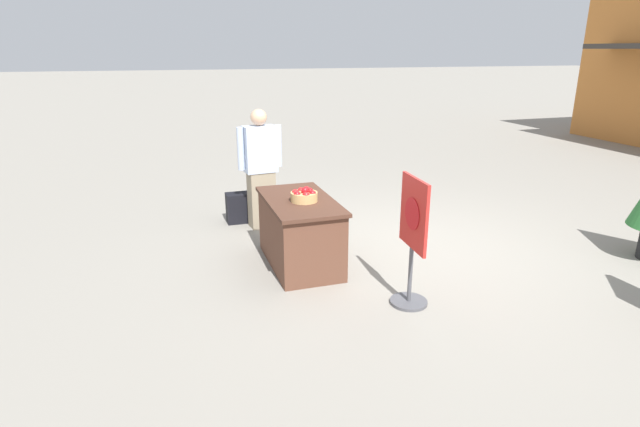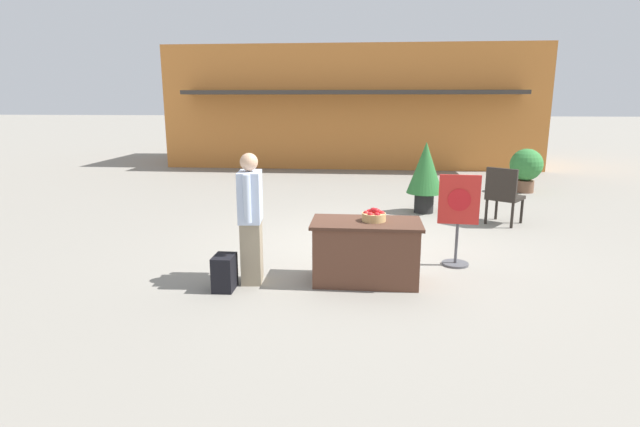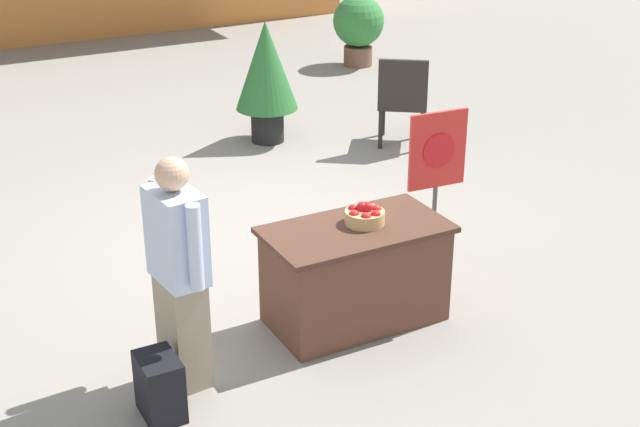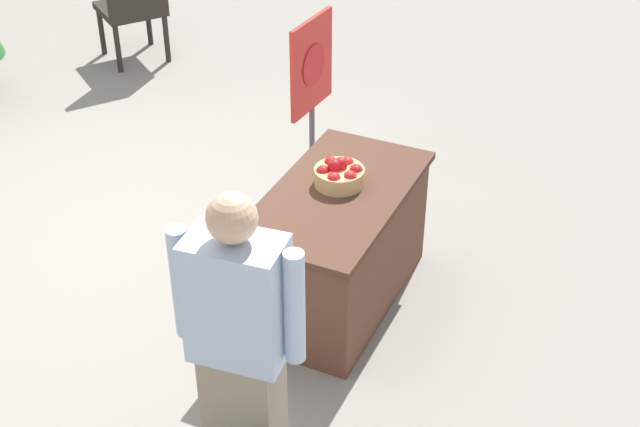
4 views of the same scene
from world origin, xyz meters
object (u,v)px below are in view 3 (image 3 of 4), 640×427
(display_table, at_px, (356,274))
(apple_basket, at_px, (365,215))
(potted_plant_near_left, at_px, (266,71))
(potted_plant_near_right, at_px, (359,25))
(backpack, at_px, (160,387))
(poster_board, at_px, (436,177))
(patio_chair, at_px, (403,97))
(person_visitor, at_px, (179,273))

(display_table, height_order, apple_basket, apple_basket)
(apple_basket, distance_m, potted_plant_near_left, 4.09)
(display_table, xyz_separation_m, potted_plant_near_right, (3.83, 6.47, 0.23))
(display_table, height_order, backpack, display_table)
(display_table, distance_m, poster_board, 1.46)
(apple_basket, relative_size, patio_chair, 0.28)
(person_visitor, xyz_separation_m, backpack, (-0.27, -0.28, -0.60))
(backpack, distance_m, potted_plant_near_left, 5.27)
(person_visitor, relative_size, potted_plant_near_right, 1.52)
(potted_plant_near_left, bearing_deg, person_visitor, -121.62)
(backpack, relative_size, patio_chair, 0.40)
(person_visitor, distance_m, patio_chair, 5.04)
(display_table, bearing_deg, backpack, -165.50)
(apple_basket, distance_m, backpack, 1.92)
(patio_chair, distance_m, potted_plant_near_right, 3.64)
(potted_plant_near_left, bearing_deg, patio_chair, -33.97)
(backpack, relative_size, potted_plant_near_left, 0.30)
(backpack, bearing_deg, display_table, 14.50)
(apple_basket, bearing_deg, poster_board, 32.08)
(backpack, xyz_separation_m, patio_chair, (4.10, 3.54, 0.37))
(display_table, xyz_separation_m, person_visitor, (-1.40, -0.15, 0.43))
(display_table, relative_size, poster_board, 1.07)
(person_visitor, bearing_deg, patio_chair, 34.21)
(apple_basket, distance_m, potted_plant_near_right, 7.45)
(backpack, bearing_deg, person_visitor, 46.06)
(display_table, height_order, poster_board, poster_board)
(poster_board, xyz_separation_m, potted_plant_near_left, (-0.08, 3.24, 0.17))
(patio_chair, xyz_separation_m, potted_plant_near_right, (1.40, 3.36, 0.04))
(person_visitor, relative_size, potted_plant_near_left, 1.14)
(person_visitor, distance_m, potted_plant_near_right, 8.44)
(person_visitor, xyz_separation_m, poster_board, (2.63, 0.89, -0.15))
(apple_basket, relative_size, person_visitor, 0.18)
(backpack, bearing_deg, apple_basket, 14.67)
(backpack, height_order, potted_plant_near_left, potted_plant_near_left)
(apple_basket, height_order, potted_plant_near_right, potted_plant_near_right)
(backpack, distance_m, patio_chair, 5.43)
(apple_basket, xyz_separation_m, poster_board, (1.14, 0.71, -0.17))
(apple_basket, relative_size, potted_plant_near_right, 0.28)
(display_table, bearing_deg, poster_board, 31.19)
(poster_board, bearing_deg, patio_chair, 156.87)
(display_table, xyz_separation_m, apple_basket, (0.09, 0.03, 0.45))
(potted_plant_near_right, bearing_deg, apple_basket, -120.13)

